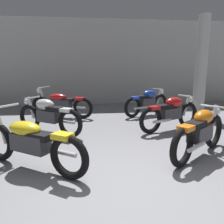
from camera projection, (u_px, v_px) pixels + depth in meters
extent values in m
plane|color=gray|center=(134.00, 192.00, 2.89)|extent=(60.00, 60.00, 0.00)
cube|color=#B2B2AD|center=(100.00, 63.00, 9.68)|extent=(12.99, 0.24, 3.60)
cylinder|color=#B2B2AD|center=(201.00, 67.00, 7.10)|extent=(0.36, 0.36, 3.20)
torus|color=black|center=(69.00, 157.00, 3.16)|extent=(0.62, 0.46, 0.67)
cylinder|color=silver|center=(1.00, 125.00, 3.73)|extent=(0.27, 0.21, 0.66)
cube|color=#38383D|center=(30.00, 143.00, 3.48)|extent=(0.68, 0.56, 0.28)
ellipsoid|color=yellow|center=(25.00, 128.00, 3.48)|extent=(0.68, 0.60, 0.22)
cube|color=black|center=(40.00, 136.00, 3.35)|extent=(0.47, 0.42, 0.10)
cube|color=yellow|center=(63.00, 136.00, 3.15)|extent=(0.34, 0.32, 0.08)
cylinder|color=silver|center=(1.00, 107.00, 3.64)|extent=(0.40, 0.59, 0.04)
cylinder|color=silver|center=(61.00, 152.00, 3.39)|extent=(0.50, 0.36, 0.07)
torus|color=black|center=(30.00, 117.00, 5.68)|extent=(0.62, 0.47, 0.67)
torus|color=black|center=(70.00, 123.00, 5.08)|extent=(0.62, 0.47, 0.67)
cylinder|color=silver|center=(31.00, 108.00, 5.59)|extent=(0.24, 0.19, 0.56)
cube|color=#38383D|center=(49.00, 116.00, 5.36)|extent=(0.61, 0.52, 0.28)
ellipsoid|color=white|center=(45.00, 104.00, 5.35)|extent=(0.59, 0.52, 0.26)
cube|color=black|center=(55.00, 109.00, 5.22)|extent=(0.47, 0.42, 0.10)
cube|color=white|center=(66.00, 110.00, 5.07)|extent=(0.34, 0.32, 0.08)
cylinder|color=silver|center=(32.00, 98.00, 5.51)|extent=(0.30, 0.42, 0.04)
sphere|color=white|center=(27.00, 102.00, 5.63)|extent=(0.14, 0.14, 0.14)
cylinder|color=silver|center=(65.00, 122.00, 5.32)|extent=(0.49, 0.37, 0.07)
torus|color=black|center=(41.00, 106.00, 7.38)|extent=(0.66, 0.36, 0.67)
torus|color=black|center=(83.00, 108.00, 6.97)|extent=(0.66, 0.36, 0.67)
cylinder|color=silver|center=(43.00, 97.00, 7.30)|extent=(0.28, 0.17, 0.66)
cube|color=#38383D|center=(61.00, 104.00, 7.15)|extent=(0.70, 0.47, 0.28)
ellipsoid|color=red|center=(58.00, 97.00, 7.14)|extent=(0.68, 0.52, 0.22)
cube|color=black|center=(67.00, 100.00, 7.07)|extent=(0.46, 0.37, 0.10)
cube|color=red|center=(80.00, 99.00, 6.94)|extent=(0.34, 0.29, 0.08)
cylinder|color=silver|center=(44.00, 87.00, 7.22)|extent=(0.29, 0.64, 0.04)
sphere|color=white|center=(39.00, 91.00, 7.30)|extent=(0.14, 0.14, 0.14)
cylinder|color=silver|center=(77.00, 108.00, 7.16)|extent=(0.54, 0.27, 0.07)
torus|color=black|center=(214.00, 131.00, 4.46)|extent=(0.59, 0.50, 0.67)
torus|color=black|center=(182.00, 147.00, 3.56)|extent=(0.59, 0.50, 0.67)
cylinder|color=silver|center=(213.00, 119.00, 4.35)|extent=(0.23, 0.21, 0.56)
cube|color=#38383D|center=(200.00, 133.00, 3.99)|extent=(0.60, 0.54, 0.28)
ellipsoid|color=orange|center=(204.00, 117.00, 4.00)|extent=(0.58, 0.54, 0.26)
cube|color=black|center=(195.00, 124.00, 3.80)|extent=(0.46, 0.44, 0.10)
cube|color=orange|center=(186.00, 128.00, 3.57)|extent=(0.34, 0.33, 0.08)
cylinder|color=silver|center=(213.00, 106.00, 4.26)|extent=(0.33, 0.40, 0.04)
sphere|color=white|center=(217.00, 111.00, 4.42)|extent=(0.14, 0.14, 0.14)
cylinder|color=silver|center=(197.00, 147.00, 3.64)|extent=(0.47, 0.40, 0.07)
torus|color=black|center=(188.00, 115.00, 6.02)|extent=(0.66, 0.37, 0.67)
torus|color=black|center=(151.00, 120.00, 5.37)|extent=(0.66, 0.37, 0.67)
cylinder|color=silver|center=(186.00, 105.00, 5.93)|extent=(0.25, 0.16, 0.56)
cube|color=#38383D|center=(170.00, 113.00, 5.67)|extent=(0.62, 0.45, 0.28)
ellipsoid|color=red|center=(174.00, 102.00, 5.67)|extent=(0.59, 0.47, 0.26)
cube|color=black|center=(164.00, 107.00, 5.52)|extent=(0.46, 0.38, 0.10)
cube|color=red|center=(154.00, 108.00, 5.36)|extent=(0.34, 0.30, 0.08)
cylinder|color=silver|center=(185.00, 96.00, 5.84)|extent=(0.23, 0.45, 0.04)
sphere|color=white|center=(190.00, 100.00, 5.97)|extent=(0.14, 0.14, 0.14)
cylinder|color=silver|center=(162.00, 121.00, 5.39)|extent=(0.53, 0.29, 0.07)
torus|color=black|center=(160.00, 103.00, 7.87)|extent=(0.64, 0.43, 0.67)
torus|color=black|center=(132.00, 107.00, 7.11)|extent=(0.64, 0.43, 0.67)
cylinder|color=silver|center=(159.00, 96.00, 7.77)|extent=(0.25, 0.18, 0.56)
cube|color=#38383D|center=(147.00, 102.00, 7.47)|extent=(0.62, 0.49, 0.28)
ellipsoid|color=blue|center=(149.00, 94.00, 7.47)|extent=(0.59, 0.50, 0.26)
cube|color=black|center=(142.00, 97.00, 7.30)|extent=(0.47, 0.41, 0.10)
cube|color=blue|center=(135.00, 98.00, 7.11)|extent=(0.34, 0.31, 0.08)
cylinder|color=silver|center=(158.00, 89.00, 7.68)|extent=(0.27, 0.43, 0.04)
sphere|color=white|center=(162.00, 92.00, 7.82)|extent=(0.14, 0.14, 0.14)
cylinder|color=silver|center=(141.00, 108.00, 7.16)|extent=(0.51, 0.34, 0.07)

